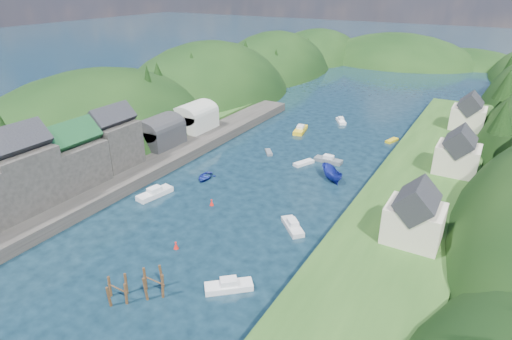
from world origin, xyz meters
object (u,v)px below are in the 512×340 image
Objects in this scene: channel_buoy_far at (212,203)px; piling_cluster_near at (118,292)px; channel_buoy_near at (176,246)px; piling_cluster_far at (154,284)px.

piling_cluster_near is at bearing -80.81° from channel_buoy_far.
piling_cluster_near is 11.24m from channel_buoy_near.
piling_cluster_far is 21.73m from channel_buoy_far.
piling_cluster_far is 3.33× the size of channel_buoy_far.
piling_cluster_far reaches higher than piling_cluster_near.
piling_cluster_near is 0.89× the size of piling_cluster_far.
channel_buoy_far is at bearing 107.75° from piling_cluster_far.
piling_cluster_near is 23.90m from channel_buoy_far.
channel_buoy_near is at bearing 114.13° from piling_cluster_far.
piling_cluster_far is at bearing 46.05° from piling_cluster_near.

